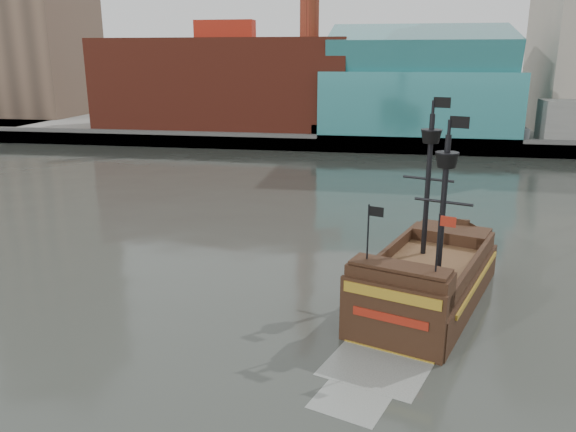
# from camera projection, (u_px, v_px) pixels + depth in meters

# --- Properties ---
(ground) EXTENTS (400.00, 400.00, 0.00)m
(ground) POSITION_uv_depth(u_px,v_px,m) (258.00, 364.00, 27.00)
(ground) COLOR #2A2D27
(ground) RESTS_ON ground
(promenade_far) EXTENTS (220.00, 60.00, 2.00)m
(promenade_far) POSITION_uv_depth(u_px,v_px,m) (360.00, 124.00, 113.82)
(promenade_far) COLOR slate
(promenade_far) RESTS_ON ground
(seawall) EXTENTS (220.00, 1.00, 2.60)m
(seawall) POSITION_uv_depth(u_px,v_px,m) (350.00, 144.00, 85.81)
(seawall) COLOR #4C4C49
(seawall) RESTS_ON ground
(pirate_ship) EXTENTS (10.49, 17.92, 12.87)m
(pirate_ship) POSITION_uv_depth(u_px,v_px,m) (427.00, 285.00, 33.25)
(pirate_ship) COLOR black
(pirate_ship) RESTS_ON ground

